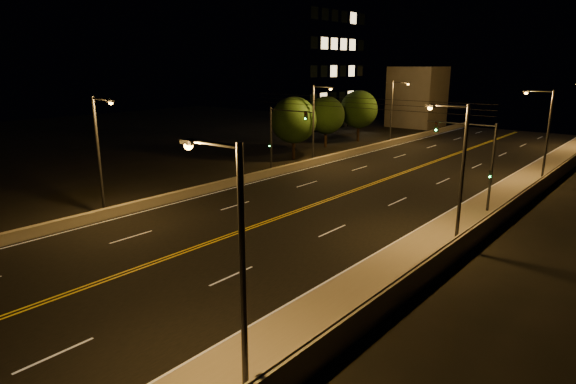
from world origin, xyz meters
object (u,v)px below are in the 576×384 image
Objects in this scene: tree_1 at (326,115)px; streetlight_5 at (316,118)px; streetlight_4 at (100,148)px; building_tower at (276,33)px; tree_2 at (359,109)px; streetlight_1 at (458,166)px; streetlight_6 at (394,108)px; tree_0 at (294,120)px; traffic_signal_left at (278,134)px; traffic_signal_right at (479,157)px; streetlight_2 at (545,130)px; streetlight_0 at (235,258)px.

streetlight_5 is at bearing -60.71° from tree_1.
streetlight_4 and streetlight_5 have the same top height.
tree_1 is at bearing -29.29° from building_tower.
tree_2 is (-4.66, 41.39, -0.42)m from streetlight_4.
streetlight_1 is 1.00× the size of streetlight_6.
tree_0 is at bearing -77.16° from tree_1.
traffic_signal_left is 0.92× the size of tree_2.
streetlight_1 is 21.88m from traffic_signal_left.
traffic_signal_right is 18.89m from traffic_signal_left.
streetlight_1 is 1.27× the size of tree_1.
streetlight_4 is 1.27× the size of tree_1.
streetlight_1 is at bearing -90.00° from streetlight_2.
tree_2 is (0.59, 7.05, 0.31)m from tree_1.
streetlight_6 is 1.28× the size of traffic_signal_left.
tree_0 is (-3.16, 25.13, -0.43)m from streetlight_4.
streetlight_4 is 17.67m from traffic_signal_left.
tree_2 is at bearing -7.36° from building_tower.
streetlight_2 reaches higher than tree_0.
tree_1 is at bearing 98.70° from streetlight_4.
building_tower is at bearing 131.30° from traffic_signal_left.
streetlight_0 and streetlight_1 have the same top height.
streetlight_2 is 1.27× the size of tree_1.
streetlight_6 is at bearing 90.00° from streetlight_4.
tree_2 is (-26.06, 49.22, -0.42)m from streetlight_0.
streetlight_4 reaches higher than traffic_signal_left.
building_tower is at bearing 148.09° from traffic_signal_right.
streetlight_2 is at bearing 54.42° from streetlight_4.
streetlight_4 is (-21.40, -9.61, 0.00)m from streetlight_1.
streetlight_0 is 49.89m from tree_1.
streetlight_5 is (-21.40, 15.35, 0.00)m from streetlight_1.
building_tower is at bearing 139.44° from streetlight_5.
streetlight_1 is at bearing -79.69° from traffic_signal_right.
traffic_signal_left is at bearing 86.57° from streetlight_4.
streetlight_2 is at bearing -17.59° from building_tower.
traffic_signal_left is (-18.89, 0.00, 0.00)m from traffic_signal_right.
tree_1 is (-25.20, 16.71, 0.06)m from traffic_signal_right.
streetlight_4 is at bearing -63.47° from building_tower.
streetlight_2 is at bearing -9.41° from tree_1.
tree_1 is at bearing -122.31° from streetlight_6.
tree_1 reaches higher than traffic_signal_right.
streetlight_0 is at bearing -51.36° from traffic_signal_left.
streetlight_4 is 25.33m from tree_0.
streetlight_5 is at bearing -74.15° from tree_2.
traffic_signal_right is at bearing -18.00° from tree_0.
building_tower is 21.98m from tree_1.
streetlight_6 is at bearing 90.00° from streetlight_5.
streetlight_1 and streetlight_6 have the same top height.
building_tower reaches higher than streetlight_2.
streetlight_2 is 21.97m from streetlight_5.
tree_0 is at bearing 97.16° from streetlight_4.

